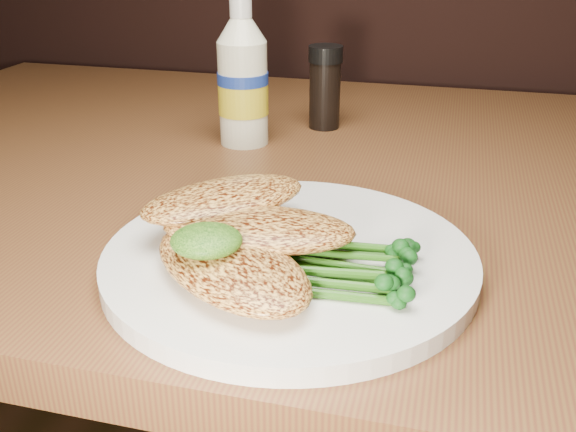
% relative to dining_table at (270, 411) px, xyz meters
% --- Properties ---
extents(dining_table, '(1.20, 0.80, 0.75)m').
position_rel_dining_table_xyz_m(dining_table, '(0.00, 0.00, 0.00)').
color(dining_table, '#552B19').
rests_on(dining_table, floor).
extents(plate, '(0.29, 0.29, 0.02)m').
position_rel_dining_table_xyz_m(plate, '(0.09, -0.24, 0.38)').
color(plate, white).
rests_on(plate, dining_table).
extents(chicken_front, '(0.17, 0.16, 0.02)m').
position_rel_dining_table_xyz_m(chicken_front, '(0.06, -0.30, 0.40)').
color(chicken_front, '#F1AC4C').
rests_on(chicken_front, plate).
extents(chicken_mid, '(0.16, 0.09, 0.02)m').
position_rel_dining_table_xyz_m(chicken_mid, '(0.07, -0.25, 0.41)').
color(chicken_mid, '#F1AC4C').
rests_on(chicken_mid, plate).
extents(chicken_back, '(0.15, 0.15, 0.02)m').
position_rel_dining_table_xyz_m(chicken_back, '(0.03, -0.22, 0.42)').
color(chicken_back, '#F1AC4C').
rests_on(chicken_back, plate).
extents(pesto_front, '(0.06, 0.06, 0.02)m').
position_rel_dining_table_xyz_m(pesto_front, '(0.04, -0.30, 0.42)').
color(pesto_front, black).
rests_on(pesto_front, chicken_front).
extents(broccolini_bundle, '(0.17, 0.14, 0.02)m').
position_rel_dining_table_xyz_m(broccolini_bundle, '(0.13, -0.27, 0.40)').
color(broccolini_bundle, '#255813').
rests_on(broccolini_bundle, plate).
extents(mayo_bottle, '(0.08, 0.08, 0.17)m').
position_rel_dining_table_xyz_m(mayo_bottle, '(-0.04, 0.05, 0.46)').
color(mayo_bottle, '#ECE9C8').
rests_on(mayo_bottle, dining_table).
extents(pepper_grinder, '(0.05, 0.05, 0.11)m').
position_rel_dining_table_xyz_m(pepper_grinder, '(0.04, 0.13, 0.43)').
color(pepper_grinder, black).
rests_on(pepper_grinder, dining_table).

